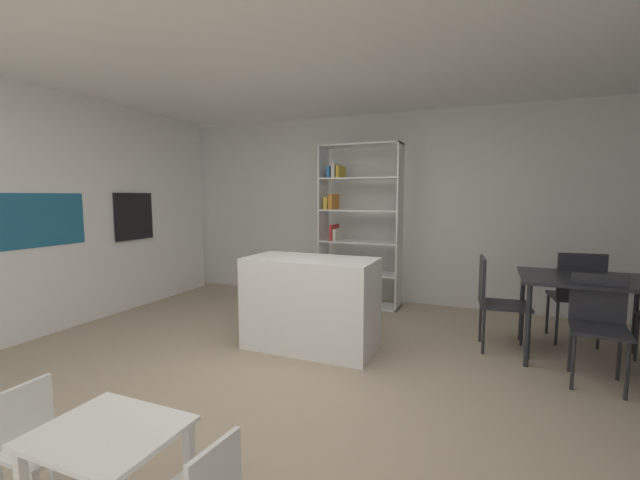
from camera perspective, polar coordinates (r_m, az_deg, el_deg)
ground_plane at (r=3.43m, az=-3.96°, el=-19.82°), size 10.11×10.11×0.00m
ceiling_slab at (r=3.30m, az=-4.34°, el=27.00°), size 7.34×6.03×0.06m
back_partition at (r=5.91m, az=9.01°, el=4.35°), size 7.34×0.06×2.65m
tall_cabinet_run_left at (r=5.44m, az=-37.04°, el=3.04°), size 0.61×5.44×2.65m
cabinet_niche_splashback at (r=5.19m, az=-34.96°, el=2.26°), size 0.01×1.08×0.57m
built_in_oven at (r=5.95m, az=-24.60°, el=3.06°), size 0.06×0.60×0.62m
kitchen_island at (r=4.06m, az=-1.30°, el=-8.84°), size 1.27×0.63×0.90m
open_bookshelf at (r=5.60m, az=4.79°, el=1.66°), size 1.10×0.37×2.19m
child_table at (r=2.21m, az=-27.45°, el=-24.28°), size 0.60×0.50×0.49m
child_chair_left at (r=2.62m, az=-35.04°, el=-21.79°), size 0.32×0.32×0.58m
dining_table at (r=4.42m, az=33.19°, el=-5.46°), size 1.09×0.84×0.77m
dining_chair_near at (r=4.03m, az=34.36°, el=-9.05°), size 0.45×0.48×0.86m
dining_chair_far at (r=4.87m, az=32.29°, el=-5.96°), size 0.47×0.48×0.95m
dining_chair_island_side at (r=4.36m, az=23.11°, el=-7.16°), size 0.49×0.45×0.91m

